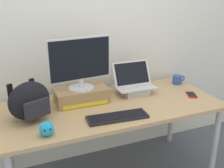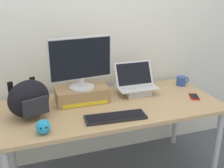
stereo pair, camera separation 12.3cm
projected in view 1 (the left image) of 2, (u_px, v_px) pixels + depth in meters
back_wall at (91, 25)px, 2.46m from camera, size 7.00×0.10×2.60m
desk at (112, 112)px, 2.26m from camera, size 1.78×0.78×0.72m
toner_box_yellow at (82, 95)px, 2.27m from camera, size 0.43×0.24×0.12m
desktop_monitor at (80, 63)px, 2.17m from camera, size 0.52×0.21×0.42m
open_laptop at (134, 87)px, 2.46m from camera, size 0.35×0.23×0.27m
external_keyboard at (117, 117)px, 2.01m from camera, size 0.46×0.18×0.02m
messenger_backpack at (30, 101)px, 1.96m from camera, size 0.36×0.29×0.28m
coffee_mug at (177, 80)px, 2.69m from camera, size 0.13×0.09×0.09m
cell_phone at (191, 95)px, 2.42m from camera, size 0.12×0.15×0.01m
plush_toy at (47, 129)px, 1.77m from camera, size 0.10×0.10×0.10m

